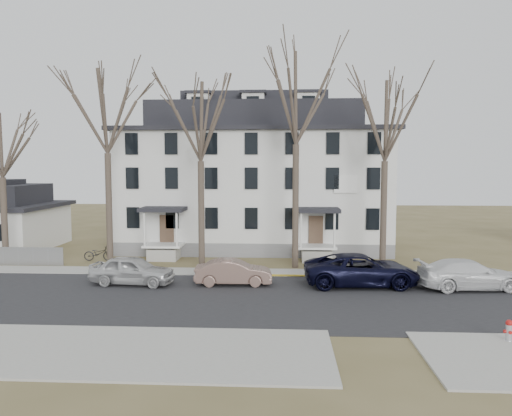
# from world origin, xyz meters

# --- Properties ---
(ground) EXTENTS (120.00, 120.00, 0.00)m
(ground) POSITION_xyz_m (0.00, 0.00, 0.00)
(ground) COLOR brown
(ground) RESTS_ON ground
(main_road) EXTENTS (120.00, 10.00, 0.04)m
(main_road) POSITION_xyz_m (0.00, 2.00, 0.00)
(main_road) COLOR #27272A
(main_road) RESTS_ON ground
(far_sidewalk) EXTENTS (120.00, 2.00, 0.08)m
(far_sidewalk) POSITION_xyz_m (0.00, 8.00, 0.00)
(far_sidewalk) COLOR #A09F97
(far_sidewalk) RESTS_ON ground
(near_sidewalk_left) EXTENTS (20.00, 5.00, 0.08)m
(near_sidewalk_left) POSITION_xyz_m (-8.00, -5.00, 0.00)
(near_sidewalk_left) COLOR #A09F97
(near_sidewalk_left) RESTS_ON ground
(yellow_curb) EXTENTS (14.00, 0.25, 0.06)m
(yellow_curb) POSITION_xyz_m (5.00, 7.10, 0.00)
(yellow_curb) COLOR gold
(yellow_curb) RESTS_ON ground
(boarding_house) EXTENTS (20.80, 12.36, 12.05)m
(boarding_house) POSITION_xyz_m (-2.00, 17.95, 5.38)
(boarding_house) COLOR slate
(boarding_house) RESTS_ON ground
(tree_far_left) EXTENTS (8.40, 8.40, 13.72)m
(tree_far_left) POSITION_xyz_m (-11.00, 9.80, 10.34)
(tree_far_left) COLOR #473B31
(tree_far_left) RESTS_ON ground
(tree_mid_left) EXTENTS (7.80, 7.80, 12.74)m
(tree_mid_left) POSITION_xyz_m (-5.00, 9.80, 9.60)
(tree_mid_left) COLOR #473B31
(tree_mid_left) RESTS_ON ground
(tree_center) EXTENTS (9.00, 9.00, 14.70)m
(tree_center) POSITION_xyz_m (1.00, 9.80, 11.08)
(tree_center) COLOR #473B31
(tree_center) RESTS_ON ground
(tree_mid_right) EXTENTS (7.80, 7.80, 12.74)m
(tree_mid_right) POSITION_xyz_m (6.50, 9.80, 9.60)
(tree_mid_right) COLOR #473B31
(tree_mid_right) RESTS_ON ground
(tree_bungalow) EXTENTS (6.60, 6.60, 10.78)m
(tree_bungalow) POSITION_xyz_m (-18.00, 9.80, 8.12)
(tree_bungalow) COLOR #473B31
(tree_bungalow) RESTS_ON ground
(car_silver) EXTENTS (4.73, 2.28, 1.56)m
(car_silver) POSITION_xyz_m (-7.95, 4.66, 0.78)
(car_silver) COLOR silver
(car_silver) RESTS_ON ground
(car_tan) EXTENTS (4.24, 1.67, 1.37)m
(car_tan) POSITION_xyz_m (-2.45, 4.91, 0.69)
(car_tan) COLOR #73594E
(car_tan) RESTS_ON ground
(car_navy) EXTENTS (6.26, 3.11, 1.71)m
(car_navy) POSITION_xyz_m (4.45, 5.09, 0.85)
(car_navy) COLOR black
(car_navy) RESTS_ON ground
(car_white) EXTENTS (5.51, 2.68, 1.55)m
(car_white) POSITION_xyz_m (9.95, 4.63, 0.77)
(car_white) COLOR silver
(car_white) RESTS_ON ground
(bicycle_left) EXTENTS (1.99, 0.90, 1.01)m
(bicycle_left) POSITION_xyz_m (-12.28, 11.12, 0.50)
(bicycle_left) COLOR black
(bicycle_left) RESTS_ON ground
(fire_hydrant) EXTENTS (0.36, 0.33, 0.86)m
(fire_hydrant) POSITION_xyz_m (8.56, -3.27, 0.43)
(fire_hydrant) COLOR #B7B7BA
(fire_hydrant) RESTS_ON ground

